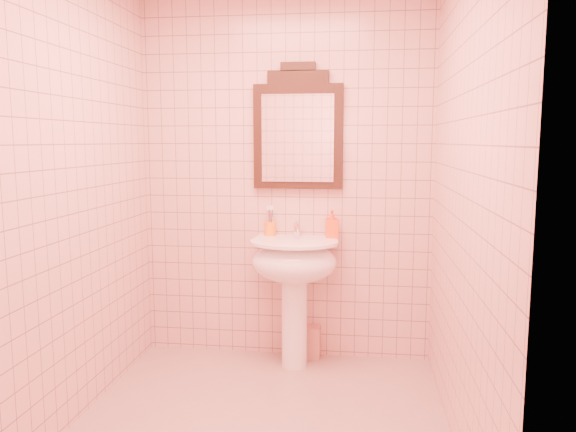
# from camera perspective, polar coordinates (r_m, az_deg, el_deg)

# --- Properties ---
(floor) EXTENTS (2.20, 2.20, 0.00)m
(floor) POSITION_cam_1_polar(r_m,az_deg,el_deg) (3.16, -3.06, -20.92)
(floor) COLOR #A68277
(floor) RESTS_ON ground
(back_wall) EXTENTS (2.00, 0.02, 2.50)m
(back_wall) POSITION_cam_1_polar(r_m,az_deg,el_deg) (3.87, -0.23, 3.76)
(back_wall) COLOR #DBA499
(back_wall) RESTS_ON floor
(pedestal_sink) EXTENTS (0.58, 0.58, 0.86)m
(pedestal_sink) POSITION_cam_1_polar(r_m,az_deg,el_deg) (3.73, 0.64, -5.56)
(pedestal_sink) COLOR white
(pedestal_sink) RESTS_ON floor
(faucet) EXTENTS (0.04, 0.16, 0.11)m
(faucet) POSITION_cam_1_polar(r_m,az_deg,el_deg) (3.81, 0.89, -1.30)
(faucet) COLOR white
(faucet) RESTS_ON pedestal_sink
(mirror) EXTENTS (0.60, 0.06, 0.84)m
(mirror) POSITION_cam_1_polar(r_m,az_deg,el_deg) (3.83, 1.02, 8.63)
(mirror) COLOR black
(mirror) RESTS_ON back_wall
(toothbrush_cup) EXTENTS (0.08, 0.08, 0.18)m
(toothbrush_cup) POSITION_cam_1_polar(r_m,az_deg,el_deg) (3.87, -1.83, -1.24)
(toothbrush_cup) COLOR orange
(toothbrush_cup) RESTS_ON pedestal_sink
(soap_dispenser) EXTENTS (0.10, 0.10, 0.19)m
(soap_dispenser) POSITION_cam_1_polar(r_m,az_deg,el_deg) (3.80, 4.48, -0.79)
(soap_dispenser) COLOR #F74B14
(soap_dispenser) RESTS_ON pedestal_sink
(towel) EXTENTS (0.19, 0.13, 0.22)m
(towel) POSITION_cam_1_polar(r_m,az_deg,el_deg) (4.04, 1.95, -12.65)
(towel) COLOR tan
(towel) RESTS_ON floor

